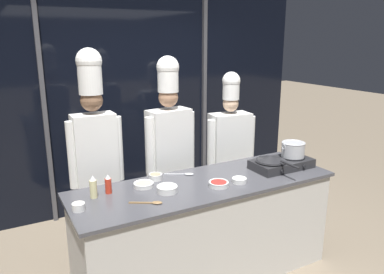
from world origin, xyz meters
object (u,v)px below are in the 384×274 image
Objects in this scene: prep_bowl_ginger at (144,184)px; serving_spoon_solid at (185,174)px; frying_pan at (271,158)px; chef_line at (230,141)px; squeeze_bottle_oil at (93,187)px; chef_head at (94,142)px; prep_bowl_chicken at (78,206)px; prep_bowl_rice at (167,188)px; serving_spoon_slotted at (152,203)px; prep_bowl_bean_sprouts at (239,180)px; squeeze_bottle_chili at (108,184)px; prep_bowl_bell_pepper at (219,183)px; prep_bowl_mushrooms at (156,176)px; chef_sous at (169,140)px; stock_pot at (293,149)px; portable_stove at (282,163)px.

serving_spoon_solid is (0.44, 0.08, -0.01)m from prep_bowl_ginger.
chef_line is (0.07, 0.79, -0.03)m from frying_pan.
chef_head is at bearing 72.80° from squeeze_bottle_oil.
prep_bowl_chicken is (-1.79, 0.02, -0.09)m from frying_pan.
chef_head is (-0.40, 0.69, 0.28)m from prep_bowl_rice.
serving_spoon_slotted is 0.12× the size of chef_head.
prep_bowl_ginger is 0.83m from prep_bowl_bean_sprouts.
squeeze_bottle_oil is at bearing -177.42° from prep_bowl_ginger.
prep_bowl_bean_sprouts is at bearing -13.72° from squeeze_bottle_oil.
squeeze_bottle_chili is 1.67m from chef_line.
prep_bowl_rice is at bearing 39.33° from chef_line.
serving_spoon_solid is at bearing 107.94° from prep_bowl_bell_pepper.
prep_bowl_mushrooms reaches higher than serving_spoon_slotted.
squeeze_bottle_oil is 1.08× the size of prep_bowl_rice.
squeeze_bottle_oil is 0.73× the size of serving_spoon_solid.
squeeze_bottle_chili is 0.08× the size of chef_head.
chef_head is at bearing 119.95° from prep_bowl_rice.
serving_spoon_solid is 0.47m from chef_sous.
prep_bowl_mushrooms is (0.58, 0.12, -0.06)m from squeeze_bottle_oil.
chef_head is 1.15× the size of chef_line.
chef_line reaches higher than prep_bowl_mushrooms.
serving_spoon_solid is (1.02, 0.27, -0.03)m from prep_bowl_chicken.
chef_sous is at bearing 145.45° from stock_pot.
chef_head is (0.03, 0.48, 0.24)m from squeeze_bottle_chili.
serving_spoon_solid is (-1.04, 0.28, -0.16)m from stock_pot.
prep_bowl_chicken is 2.01m from chef_line.
squeeze_bottle_chili is 1.26× the size of prep_bowl_bean_sprouts.
chef_line is (0.80, 0.09, -0.14)m from chef_sous.
chef_sous is at bearing 50.39° from prep_bowl_mushrooms.
frying_pan reaches higher than prep_bowl_rice.
frying_pan is at bearing 129.13° from chef_sous.
portable_stove is 0.78m from prep_bowl_bell_pepper.
chef_line is (1.27, 0.58, 0.07)m from prep_bowl_ginger.
chef_sous is (0.77, 0.48, 0.16)m from squeeze_bottle_chili.
squeeze_bottle_oil is 0.60m from prep_bowl_mushrooms.
chef_head is at bearing -7.31° from chef_sous.
portable_stove reaches higher than prep_bowl_chicken.
serving_spoon_slotted is (-0.83, -0.03, -0.02)m from prep_bowl_bean_sprouts.
prep_bowl_ginger is 1.33× the size of prep_bowl_bean_sprouts.
chef_head reaches higher than prep_bowl_bean_sprouts.
portable_stove is at bearing -0.33° from prep_bowl_chicken.
squeeze_bottle_chili is 0.75m from serving_spoon_solid.
chef_head is at bearing 118.79° from prep_bowl_ginger.
prep_bowl_bean_sprouts is (-0.71, -0.11, -0.15)m from stock_pot.
portable_stove is 1.65m from squeeze_bottle_chili.
portable_stove is 1.16× the size of frying_pan.
prep_bowl_chicken is 1.27m from chef_sous.
stock_pot is 1.50m from prep_bowl_ginger.
serving_spoon_slotted is at bearing 39.80° from chef_line.
chef_line reaches higher than prep_bowl_bean_sprouts.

